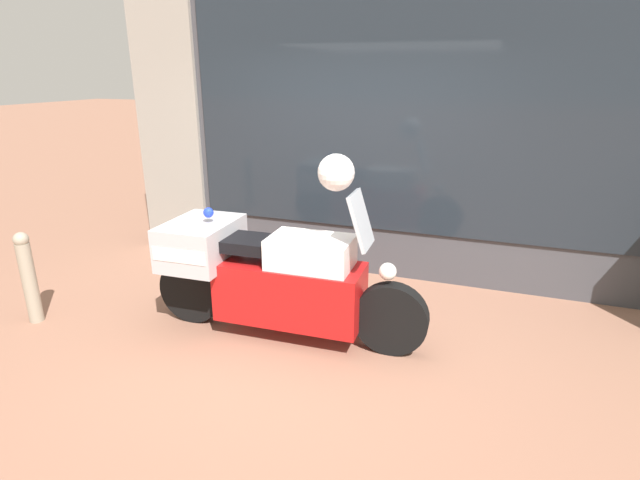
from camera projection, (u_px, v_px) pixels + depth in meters
name	position (u px, v px, depth m)	size (l,w,h in m)	color
ground_plane	(303.00, 349.00, 4.17)	(60.00, 60.00, 0.00)	#8E604C
shop_building	(336.00, 99.00, 5.45)	(5.75, 0.55, 3.81)	#424247
window_display	(397.00, 229.00, 5.70)	(4.45, 0.30, 2.08)	slate
paramedic_motorcycle	(267.00, 273.00, 4.28)	(2.45, 0.75, 1.33)	black
white_helmet	(336.00, 173.00, 3.81)	(0.29, 0.29, 0.29)	white
street_bollard	(28.00, 276.00, 4.51)	(0.13, 0.13, 0.87)	gray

